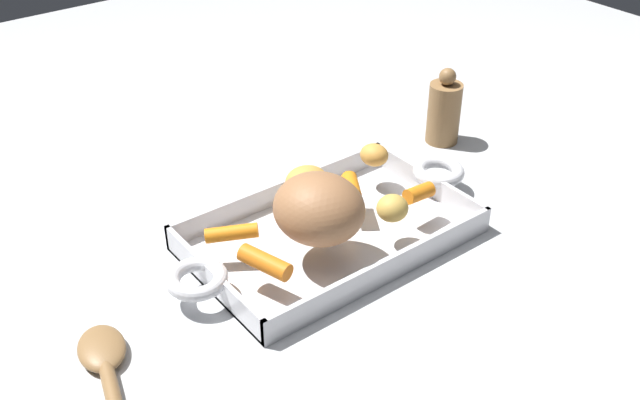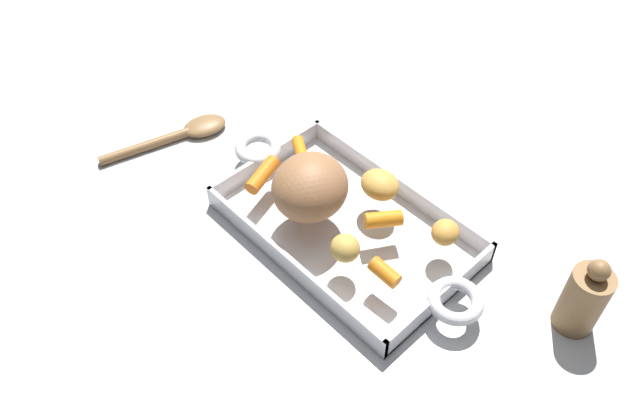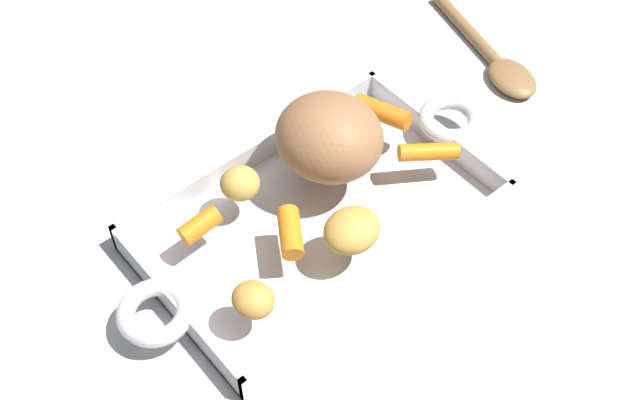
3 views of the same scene
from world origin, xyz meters
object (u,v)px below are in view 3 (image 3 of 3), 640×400
Objects in this scene: roasting_dish at (317,218)px; baby_carrot_northeast at (429,152)px; pork_roast at (329,137)px; baby_carrot_southwest at (200,225)px; potato_golden_small at (240,184)px; serving_spoon at (496,60)px; potato_whole at (352,230)px; baby_carrot_center_left at (290,233)px; potato_golden_large at (253,300)px; baby_carrot_short at (382,112)px.

baby_carrot_northeast reaches higher than roasting_dish.
baby_carrot_southwest is (-0.16, 0.01, -0.03)m from pork_roast.
baby_carrot_northeast is (0.25, -0.08, -0.00)m from baby_carrot_southwest.
potato_golden_small reaches higher than baby_carrot_northeast.
baby_carrot_southwest is 0.65× the size of baby_carrot_northeast.
potato_golden_small is 0.40m from serving_spoon.
baby_carrot_northeast is 1.57× the size of potato_golden_small.
roasting_dish is 0.13m from baby_carrot_southwest.
potato_whole is at bearing -57.05° from serving_spoon.
pork_roast is 2.70× the size of baby_carrot_southwest.
baby_carrot_southwest reaches higher than serving_spoon.
potato_golden_large reaches higher than baby_carrot_center_left.
potato_golden_large is at bearing -61.55° from serving_spoon.
baby_carrot_short is 0.19m from potato_golden_small.
serving_spoon is (0.29, 0.02, -0.08)m from pork_roast.
baby_carrot_southwest is 0.25m from baby_carrot_short.
pork_roast is 1.93× the size of potato_whole.
baby_carrot_southwest is 0.26m from baby_carrot_northeast.
potato_golden_small reaches higher than baby_carrot_southwest.
potato_golden_small reaches higher than baby_carrot_center_left.
baby_carrot_center_left is (0.06, -0.07, 0.00)m from baby_carrot_southwest.
baby_carrot_center_left is at bearing 137.65° from potato_whole.
potato_golden_small is (-0.10, 0.03, -0.02)m from pork_roast.
potato_golden_small is at bearing 164.61° from pork_roast.
serving_spoon is (0.45, 0.01, -0.04)m from baby_carrot_southwest.
potato_golden_large reaches higher than roasting_dish.
potato_golden_small is at bearing 92.31° from baby_carrot_center_left.
potato_whole is (-0.01, -0.06, 0.05)m from roasting_dish.
baby_carrot_short is at bearing 19.55° from baby_carrot_center_left.
baby_carrot_northeast is 0.29× the size of serving_spoon.
baby_carrot_northeast is at bearing 6.80° from potato_golden_large.
roasting_dish is 7.24× the size of baby_carrot_northeast.
potato_golden_small is 0.14m from potato_golden_large.
potato_whole is at bearing -118.11° from pork_roast.
potato_golden_large reaches higher than baby_carrot_northeast.
serving_spoon is at bearing 21.58° from baby_carrot_northeast.
roasting_dish is 0.09m from pork_roast.
potato_golden_large is (-0.07, -0.12, -0.00)m from potato_golden_small.
baby_carrot_southwest is 1.02× the size of potato_golden_large.
potato_whole is at bearing -68.09° from potato_golden_small.
potato_golden_small is (-0.05, 0.12, -0.00)m from potato_whole.
potato_golden_small reaches higher than roasting_dish.
baby_carrot_southwest is 0.06m from potato_golden_small.
potato_golden_large reaches higher than baby_carrot_southwest.
potato_golden_large is at bearing -121.52° from potato_golden_small.
baby_carrot_northeast is 1.10× the size of potato_whole.
potato_golden_small is at bearing 12.19° from baby_carrot_southwest.
pork_roast is 2.18× the size of baby_carrot_center_left.
potato_golden_large is (-0.01, -0.11, 0.01)m from baby_carrot_southwest.
baby_carrot_center_left is 0.18m from baby_carrot_northeast.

